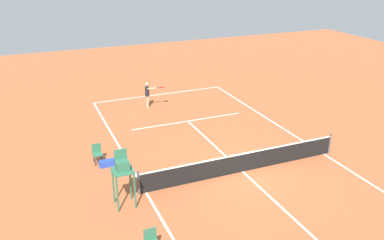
{
  "coord_description": "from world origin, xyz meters",
  "views": [
    {
      "loc": [
        8.67,
        14.56,
        9.4
      ],
      "look_at": [
        0.46,
        -5.0,
        0.8
      ],
      "focal_mm": 38.32,
      "sensor_mm": 36.0,
      "label": 1
    }
  ],
  "objects_px": {
    "courtside_chair_mid": "(97,153)",
    "tennis_ball": "(128,115)",
    "player_serving": "(148,93)",
    "umpire_chair": "(123,170)",
    "equipment_bag": "(107,163)"
  },
  "relations": [
    {
      "from": "courtside_chair_mid",
      "to": "tennis_ball",
      "type": "bearing_deg",
      "value": -117.94
    },
    {
      "from": "player_serving",
      "to": "umpire_chair",
      "type": "bearing_deg",
      "value": -16.28
    },
    {
      "from": "courtside_chair_mid",
      "to": "equipment_bag",
      "type": "height_order",
      "value": "courtside_chair_mid"
    },
    {
      "from": "umpire_chair",
      "to": "courtside_chair_mid",
      "type": "bearing_deg",
      "value": -85.59
    },
    {
      "from": "umpire_chair",
      "to": "courtside_chair_mid",
      "type": "height_order",
      "value": "umpire_chair"
    },
    {
      "from": "equipment_bag",
      "to": "player_serving",
      "type": "bearing_deg",
      "value": -121.03
    },
    {
      "from": "umpire_chair",
      "to": "courtside_chair_mid",
      "type": "distance_m",
      "value": 4.22
    },
    {
      "from": "courtside_chair_mid",
      "to": "umpire_chair",
      "type": "bearing_deg",
      "value": 94.41
    },
    {
      "from": "tennis_ball",
      "to": "courtside_chair_mid",
      "type": "height_order",
      "value": "courtside_chair_mid"
    },
    {
      "from": "tennis_ball",
      "to": "courtside_chair_mid",
      "type": "bearing_deg",
      "value": 62.06
    },
    {
      "from": "player_serving",
      "to": "umpire_chair",
      "type": "height_order",
      "value": "umpire_chair"
    },
    {
      "from": "tennis_ball",
      "to": "player_serving",
      "type": "bearing_deg",
      "value": -149.05
    },
    {
      "from": "player_serving",
      "to": "tennis_ball",
      "type": "bearing_deg",
      "value": -53.41
    },
    {
      "from": "player_serving",
      "to": "equipment_bag",
      "type": "xyz_separation_m",
      "value": [
        4.22,
        7.01,
        -0.87
      ]
    },
    {
      "from": "tennis_ball",
      "to": "umpire_chair",
      "type": "distance_m",
      "value": 10.04
    }
  ]
}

